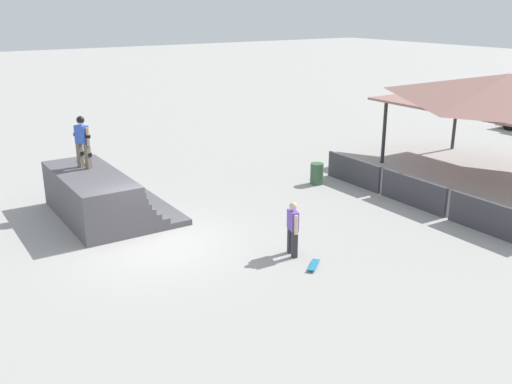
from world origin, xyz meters
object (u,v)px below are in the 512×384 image
object	(u,v)px
skater_on_deck	(82,138)
bystander_walking	(293,226)
skateboard_on_deck	(85,162)
trash_bin	(317,174)
skateboard_on_ground	(313,265)

from	to	relation	value
skater_on_deck	bystander_walking	world-z (taller)	skater_on_deck
skateboard_on_deck	bystander_walking	world-z (taller)	skateboard_on_deck
skateboard_on_deck	trash_bin	bearing A→B (deg)	66.59
bystander_walking	skateboard_on_ground	bearing A→B (deg)	-163.46
trash_bin	bystander_walking	bearing A→B (deg)	-44.57
trash_bin	skateboard_on_ground	bearing A→B (deg)	-39.44
bystander_walking	skateboard_on_deck	bearing A→B (deg)	42.79
bystander_walking	trash_bin	size ratio (longest dim) A/B	1.89
skater_on_deck	skateboard_on_ground	world-z (taller)	skater_on_deck
skater_on_deck	skateboard_on_deck	distance (m)	1.12
skateboard_on_deck	bystander_walking	distance (m)	8.23
skateboard_on_ground	skateboard_on_deck	bearing A→B (deg)	-106.83
skater_on_deck	skateboard_on_ground	size ratio (longest dim) A/B	2.45
skateboard_on_deck	skater_on_deck	bearing A→B (deg)	-24.75
bystander_walking	skateboard_on_ground	world-z (taller)	bystander_walking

